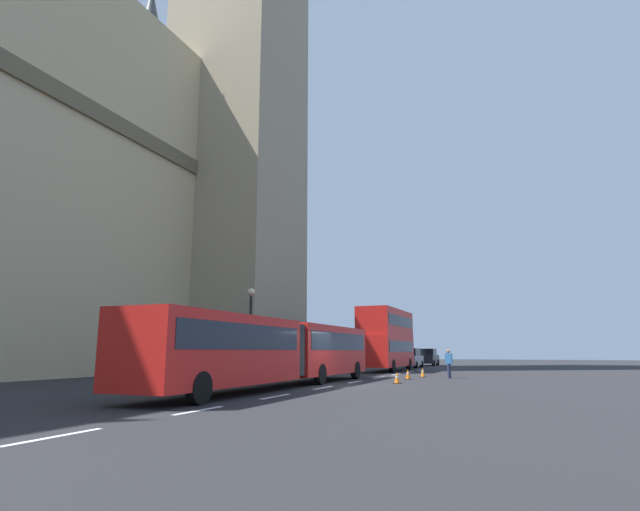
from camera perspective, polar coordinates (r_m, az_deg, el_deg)
The scene contains 11 objects.
ground_plane at distance 24.37m, azimuth 1.84°, elevation -14.56°, with size 160.00×160.00×0.00m, color #262628.
lane_centre_marking at distance 27.13m, azimuth 4.02°, elevation -14.15°, with size 39.00×0.16×0.01m.
articulated_bus at distance 23.20m, azimuth -4.70°, elevation -10.41°, with size 18.77×2.54×2.90m.
double_decker_bus at distance 41.69m, azimuth 7.59°, elevation -9.19°, with size 9.25×2.54×4.90m.
sedan_lead at distance 50.38m, azimuth 10.22°, elevation -11.41°, with size 4.40×1.86×1.85m.
sedan_trailing at distance 58.50m, azimuth 12.20°, elevation -11.24°, with size 4.40×1.86×1.85m.
traffic_cone_west at distance 26.06m, azimuth 8.75°, elevation -13.58°, with size 0.36×0.36×0.58m.
traffic_cone_middle at distance 30.07m, azimuth 9.97°, elevation -13.16°, with size 0.36×0.36×0.58m.
traffic_cone_east at distance 32.69m, azimuth 11.61°, elevation -12.90°, with size 0.36×0.36×0.58m.
street_lamp at distance 29.99m, azimuth -7.93°, elevation -7.92°, with size 0.44×0.44×5.27m.
pedestrian_near_cones at distance 31.70m, azimuth 14.43°, elevation -11.71°, with size 0.36×0.42×1.69m.
Camera 1 is at (-22.84, -8.36, 1.60)m, focal length 28.14 mm.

